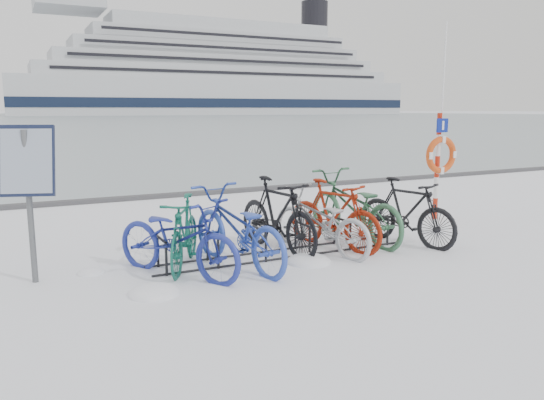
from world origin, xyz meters
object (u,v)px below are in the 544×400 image
info_board (27,171)px  cruise_ferry (219,79)px  bike_rack (281,243)px  lifebuoy_station (440,155)px

info_board → cruise_ferry: (73.19, 187.55, 12.04)m
cruise_ferry → bike_rack: bearing=-110.4°
info_board → cruise_ferry: cruise_ferry is taller
info_board → lifebuoy_station: lifebuoy_station is taller
info_board → cruise_ferry: size_ratio=0.01×
info_board → lifebuoy_station: (7.32, 0.73, -0.15)m
info_board → cruise_ferry: 201.68m
bike_rack → info_board: size_ratio=2.03×
bike_rack → cruise_ferry: size_ratio=0.03×
bike_rack → lifebuoy_station: (3.97, 0.97, 1.09)m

